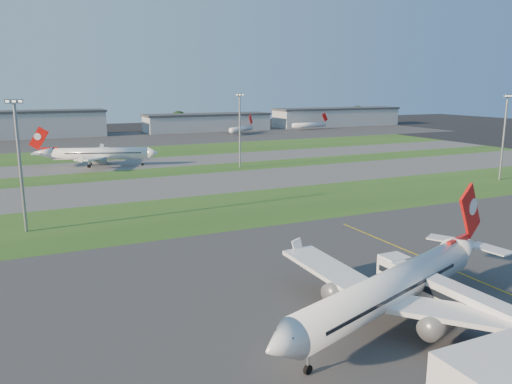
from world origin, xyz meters
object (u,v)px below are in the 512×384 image
light_mast_centre (240,126)px  mini_jet_near (241,129)px  airliner_parked (391,289)px  light_mast_east (504,132)px  mini_jet_far (309,125)px  jet_bridge (466,302)px  airliner_taxiing (100,154)px  light_mast_west (19,157)px

light_mast_centre → mini_jet_near: bearing=66.4°
airliner_parked → light_mast_east: (94.13, 61.82, 10.23)m
light_mast_centre → mini_jet_far: bearing=50.5°
airliner_parked → jet_bridge: bearing=-59.6°
airliner_parked → airliner_taxiing: airliner_parked is taller
airliner_taxiing → light_mast_east: bearing=162.7°
airliner_taxiing → light_mast_west: size_ratio=1.54×
light_mast_west → jet_bridge: bearing=-56.1°
airliner_taxiing → mini_jet_near: size_ratio=1.71×
light_mast_west → light_mast_east: (133.00, 0.00, 0.00)m
airliner_parked → light_mast_west: size_ratio=1.56×
mini_jet_far → light_mast_west: 253.09m
mini_jet_far → light_mast_east: bearing=-107.9°
jet_bridge → light_mast_east: bearing=37.4°
airliner_taxiing → mini_jet_far: size_ratio=1.39×
airliner_taxiing → light_mast_east: (107.57, -79.44, 10.29)m
airliner_taxiing → mini_jet_near: 133.38m
mini_jet_far → light_mast_west: light_mast_west is taller
mini_jet_far → light_mast_east: 187.83m
light_mast_west → light_mast_centre: 89.64m
airliner_parked → light_mast_west: bearing=103.1°
mini_jet_near → light_mast_west: size_ratio=0.90×
light_mast_west → light_mast_east: size_ratio=1.00×
airliner_taxiing → light_mast_centre: (44.57, -23.44, 10.29)m
mini_jet_far → light_mast_centre: 164.82m
mini_jet_near → jet_bridge: bearing=-147.0°
jet_bridge → airliner_taxiing: 148.00m
jet_bridge → light_mast_centre: (24.81, 123.24, 10.81)m
light_mast_centre → light_mast_east: (63.00, -56.00, 0.00)m
airliner_parked → light_mast_centre: size_ratio=1.56×
airliner_parked → mini_jet_far: 279.78m
jet_bridge → light_mast_west: (-45.19, 67.24, 10.81)m
mini_jet_far → light_mast_west: bearing=-138.8°
mini_jet_near → mini_jet_far: (53.78, 10.21, 0.00)m
airliner_parked → light_mast_centre: light_mast_centre is taller
jet_bridge → mini_jet_near: bearing=72.5°
light_mast_centre → light_mast_east: size_ratio=1.00×
mini_jet_near → light_mast_west: light_mast_west is taller
mini_jet_far → jet_bridge: bearing=-122.4°
mini_jet_near → light_mast_east: (12.09, -172.57, 11.53)m
airliner_parked → airliner_taxiing: bearing=76.4°
airliner_parked → light_mast_west: light_mast_west is taller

